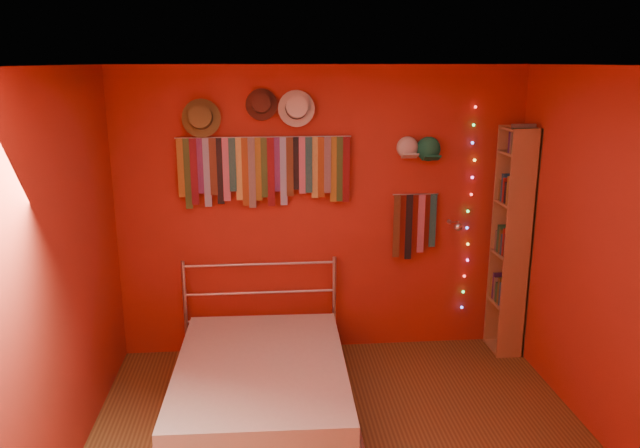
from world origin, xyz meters
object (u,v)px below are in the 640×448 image
object	(u,v)px
reading_lamp	(457,226)
bed	(261,384)
tie_rack	(264,168)
bookshelf	(515,241)

from	to	relation	value
reading_lamp	bed	size ratio (longest dim) A/B	0.17
reading_lamp	bed	bearing A→B (deg)	-154.84
reading_lamp	tie_rack	bearing A→B (deg)	173.87
tie_rack	bookshelf	size ratio (longest dim) A/B	0.72
bed	tie_rack	bearing A→B (deg)	87.83
tie_rack	bed	bearing A→B (deg)	-93.54
reading_lamp	bookshelf	world-z (taller)	bookshelf
tie_rack	reading_lamp	distance (m)	1.70
reading_lamp	bookshelf	distance (m)	0.55
bookshelf	bed	world-z (taller)	bookshelf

